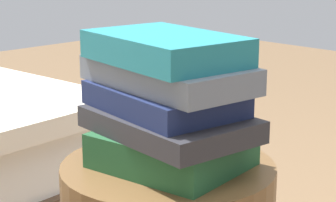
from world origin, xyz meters
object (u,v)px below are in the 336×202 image
object	(u,v)px
book_charcoal	(169,124)
book_slate	(168,74)
book_navy	(162,99)
book_teal	(164,48)
book_forest	(172,149)

from	to	relation	value
book_charcoal	book_slate	bearing A→B (deg)	-31.54
book_navy	book_slate	size ratio (longest dim) A/B	0.85
book_slate	book_teal	bearing A→B (deg)	101.91
book_charcoal	book_navy	world-z (taller)	book_navy
book_charcoal	book_navy	size ratio (longest dim) A/B	1.09
book_forest	book_charcoal	xyz separation A→B (m)	(-0.00, 0.01, 0.05)
book_forest	book_charcoal	world-z (taller)	book_charcoal
book_navy	book_slate	bearing A→B (deg)	-92.97
book_navy	book_forest	bearing A→B (deg)	-160.04
book_forest	book_navy	size ratio (longest dim) A/B	0.90
book_navy	book_slate	distance (m)	0.04
book_charcoal	book_teal	size ratio (longest dim) A/B	1.07
book_teal	book_charcoal	bearing A→B (deg)	175.23
book_forest	book_teal	xyz separation A→B (m)	(0.02, 0.00, 0.17)
book_teal	book_forest	bearing A→B (deg)	-159.15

